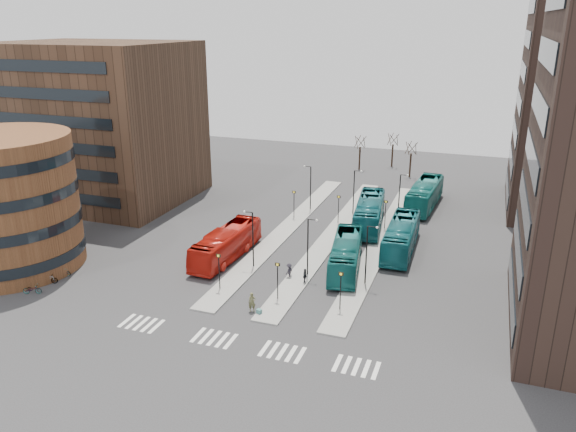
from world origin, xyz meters
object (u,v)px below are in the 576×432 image
(suitcase, at_px, (259,312))
(bicycle_mid, at_px, (49,279))
(teal_bus_a, at_px, (346,254))
(bicycle_near, at_px, (32,289))
(bicycle_far, at_px, (63,272))
(commuter_b, at_px, (305,276))
(traveller, at_px, (252,302))
(commuter_c, at_px, (289,271))
(teal_bus_b, at_px, (369,213))
(red_bus, at_px, (226,244))
(commuter_a, at_px, (209,262))
(teal_bus_d, at_px, (425,195))
(teal_bus_c, at_px, (401,236))

(suitcase, xyz_separation_m, bicycle_mid, (-22.02, -1.29, 0.24))
(teal_bus_a, relative_size, bicycle_mid, 7.09)
(bicycle_near, relative_size, bicycle_far, 1.04)
(suitcase, bearing_deg, bicycle_far, -162.69)
(commuter_b, bearing_deg, teal_bus_a, -38.68)
(traveller, height_order, commuter_c, traveller)
(teal_bus_b, bearing_deg, teal_bus_a, -95.58)
(bicycle_far, bearing_deg, bicycle_near, 175.19)
(commuter_b, height_order, bicycle_far, commuter_b)
(teal_bus_b, distance_m, bicycle_far, 36.37)
(red_bus, bearing_deg, commuter_b, -14.74)
(traveller, distance_m, commuter_b, 7.44)
(teal_bus_b, distance_m, commuter_a, 22.62)
(teal_bus_a, relative_size, commuter_b, 7.34)
(teal_bus_d, distance_m, bicycle_near, 50.80)
(red_bus, relative_size, commuter_b, 7.50)
(traveller, relative_size, bicycle_near, 1.05)
(teal_bus_c, height_order, bicycle_mid, teal_bus_c)
(red_bus, relative_size, commuter_c, 7.74)
(bicycle_mid, bearing_deg, red_bus, -73.69)
(teal_bus_d, bearing_deg, commuter_a, -119.25)
(teal_bus_c, bearing_deg, commuter_a, -148.36)
(teal_bus_b, bearing_deg, teal_bus_c, -59.98)
(suitcase, distance_m, commuter_a, 11.26)
(commuter_c, xyz_separation_m, bicycle_mid, (-22.00, -9.33, -0.28))
(traveller, relative_size, bicycle_mid, 1.10)
(commuter_b, xyz_separation_m, bicycle_far, (-23.94, -6.52, -0.36))
(teal_bus_c, xyz_separation_m, bicycle_far, (-31.54, -18.23, -1.30))
(commuter_c, bearing_deg, teal_bus_c, 153.70)
(red_bus, distance_m, commuter_a, 3.38)
(red_bus, relative_size, bicycle_near, 6.88)
(teal_bus_b, xyz_separation_m, teal_bus_d, (5.65, 10.14, 0.00))
(suitcase, height_order, teal_bus_d, teal_bus_d)
(teal_bus_b, bearing_deg, commuter_a, -132.63)
(teal_bus_c, bearing_deg, red_bus, -155.52)
(teal_bus_a, height_order, traveller, teal_bus_a)
(red_bus, relative_size, commuter_a, 7.28)
(teal_bus_d, relative_size, commuter_b, 8.12)
(red_bus, bearing_deg, bicycle_near, -131.97)
(red_bus, distance_m, teal_bus_a, 13.11)
(suitcase, distance_m, commuter_c, 8.05)
(bicycle_near, bearing_deg, red_bus, -65.96)
(teal_bus_b, distance_m, traveller, 25.84)
(bicycle_far, bearing_deg, bicycle_mid, 175.19)
(teal_bus_c, distance_m, commuter_b, 13.99)
(suitcase, bearing_deg, traveller, 176.73)
(red_bus, xyz_separation_m, commuter_c, (8.13, -2.40, -0.90))
(traveller, height_order, bicycle_near, traveller)
(red_bus, distance_m, bicycle_mid, 18.21)
(teal_bus_d, relative_size, commuter_a, 7.89)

